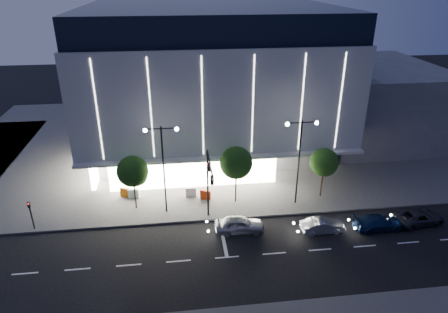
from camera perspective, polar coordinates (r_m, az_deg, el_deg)
name	(u,v)px	position (r m, az deg, el deg)	size (l,w,h in m)	color
ground	(202,248)	(35.12, -3.21, -12.90)	(160.00, 160.00, 0.00)	black
sidewalk_museum	(225,139)	(56.39, 0.08, 2.50)	(70.00, 40.00, 0.15)	#474747
museum	(211,78)	(51.74, -1.94, 11.15)	(30.00, 25.80, 18.00)	#4C4C51
annex_building	(371,100)	(60.90, 20.28, 7.57)	(16.00, 20.00, 10.00)	#4C4C51
traffic_mast	(209,177)	(35.27, -2.18, -2.99)	(0.33, 5.89, 7.07)	black
street_lamp_west	(163,158)	(37.19, -8.72, -0.14)	(3.16, 0.36, 9.00)	black
street_lamp_east	(300,150)	(38.90, 10.76, 0.85)	(3.16, 0.36, 9.00)	black
ped_signal_far	(31,213)	(40.07, -25.89, -7.22)	(0.22, 0.24, 3.00)	black
tree_left	(133,173)	(39.16, -12.87, -2.30)	(3.02, 3.02, 5.72)	black
tree_mid	(236,164)	(39.17, 1.77, -1.14)	(3.25, 3.25, 6.15)	black
tree_right	(324,164)	(41.60, 14.11, -1.00)	(2.91, 2.91, 5.51)	black
car_lead	(239,225)	(36.58, 2.21, -9.69)	(1.79, 4.44, 1.51)	#A0A3A8
car_second	(323,226)	(37.66, 13.91, -9.58)	(1.38, 3.96, 1.30)	#A3A6AA
car_third	(379,222)	(39.59, 21.22, -8.78)	(1.89, 4.65, 1.35)	#14274B
car_fourth	(419,217)	(41.91, 26.12, -7.82)	(2.14, 4.65, 1.29)	#2E2E33
barrier_a	(125,193)	(42.90, -13.91, -5.03)	(1.10, 0.25, 1.00)	#DB620C
barrier_b	(133,194)	(42.53, -12.82, -5.18)	(1.10, 0.25, 1.00)	white
barrier_c	(206,195)	(41.28, -2.66, -5.50)	(1.10, 0.25, 1.00)	red
barrier_d	(191,192)	(41.87, -4.75, -5.10)	(1.10, 0.25, 1.00)	silver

